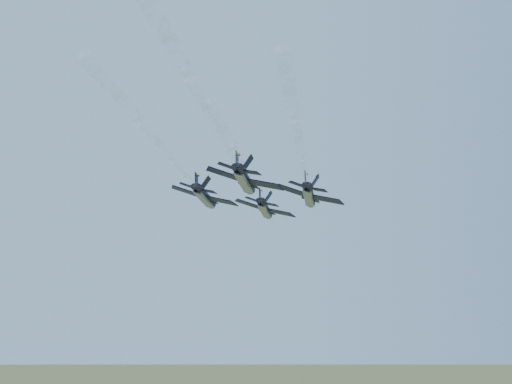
{
  "coord_description": "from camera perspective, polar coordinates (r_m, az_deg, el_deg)",
  "views": [
    {
      "loc": [
        -11.82,
        -110.05,
        84.5
      ],
      "look_at": [
        -2.21,
        -1.15,
        104.57
      ],
      "focal_mm": 45.0,
      "sensor_mm": 36.0,
      "label": 1
    }
  ],
  "objects": [
    {
      "name": "smoke_trail_right",
      "position": [
        74.07,
        3.31,
        4.53
      ],
      "size": [
        11.93,
        46.82,
        1.88
      ],
      "rotation": [
        0.0,
        0.29,
        -0.22
      ],
      "color": "white"
    },
    {
      "name": "smoke_trail_left",
      "position": [
        76.35,
        -10.27,
        4.23
      ],
      "size": [
        11.93,
        46.82,
        1.88
      ],
      "rotation": [
        0.0,
        0.29,
        -0.22
      ],
      "color": "white"
    },
    {
      "name": "jet_lead",
      "position": [
        123.47,
        0.83,
        -1.53
      ],
      "size": [
        11.56,
        15.91,
        4.5
      ],
      "rotation": [
        0.0,
        0.29,
        -0.22
      ],
      "color": "black"
    },
    {
      "name": "smoke_trail_lead",
      "position": [
        88.23,
        -1.97,
        2.09
      ],
      "size": [
        11.93,
        46.82,
        1.88
      ],
      "rotation": [
        0.0,
        0.29,
        -0.22
      ],
      "color": "white"
    },
    {
      "name": "smoke_trail_slot",
      "position": [
        61.54,
        -6.09,
        7.71
      ],
      "size": [
        11.93,
        46.82,
        1.88
      ],
      "rotation": [
        0.0,
        0.29,
        -0.22
      ],
      "color": "white"
    },
    {
      "name": "jet_slot",
      "position": [
        95.96,
        -0.97,
        1.04
      ],
      "size": [
        11.56,
        15.91,
        4.5
      ],
      "rotation": [
        0.0,
        0.29,
        -0.22
      ],
      "color": "black"
    },
    {
      "name": "jet_right",
      "position": [
        109.39,
        4.77,
        -0.34
      ],
      "size": [
        11.56,
        15.91,
        4.5
      ],
      "rotation": [
        0.0,
        0.29,
        -0.22
      ],
      "color": "black"
    },
    {
      "name": "jet_left",
      "position": [
        110.57,
        -4.53,
        -0.46
      ],
      "size": [
        11.56,
        15.91,
        4.5
      ],
      "rotation": [
        0.0,
        0.29,
        -0.22
      ],
      "color": "black"
    }
  ]
}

